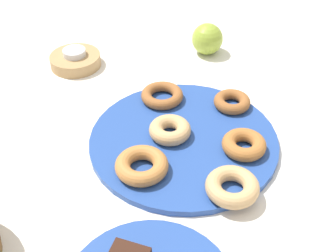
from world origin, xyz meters
The scene contains 11 objects.
ground_plane centered at (0.00, 0.00, 0.00)m, with size 2.40×2.40×0.00m, color white.
donut_plate centered at (0.00, 0.00, 0.01)m, with size 0.36×0.36×0.01m, color #284C9E.
donut_0 centered at (0.12, 0.04, 0.02)m, with size 0.09×0.09×0.02m, color #995B2D.
donut_1 centered at (-0.14, -0.07, 0.03)m, with size 0.09×0.09×0.03m, color tan.
donut_2 centered at (0.10, -0.11, 0.02)m, with size 0.08×0.08×0.02m, color #995B2D.
donut_3 centered at (-0.04, -0.11, 0.03)m, with size 0.08×0.08×0.03m, color #AD6B33.
donut_4 centered at (-0.09, 0.08, 0.03)m, with size 0.09×0.09×0.03m, color #BC7A3D.
donut_5 centered at (0.01, 0.03, 0.03)m, with size 0.08×0.08×0.03m, color tan.
candle_holder centered at (0.29, 0.24, 0.01)m, with size 0.12×0.12×0.03m, color tan.
tealight centered at (0.29, 0.24, 0.04)m, with size 0.05×0.05×0.01m, color silver.
apple centered at (0.34, -0.08, 0.04)m, with size 0.08×0.08×0.08m, color #93AD38.
Camera 1 is at (-0.62, 0.05, 0.56)m, focal length 46.78 mm.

